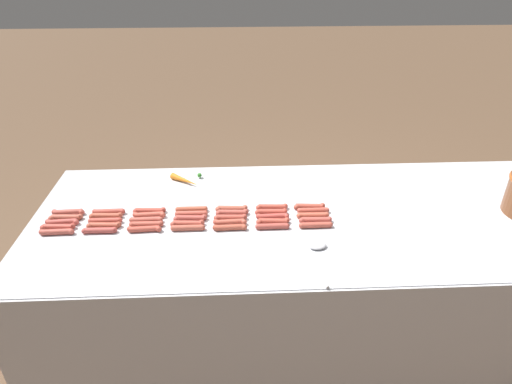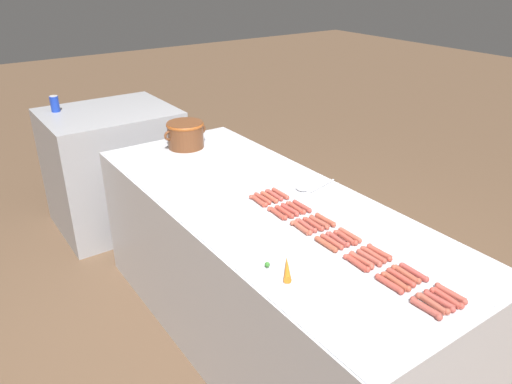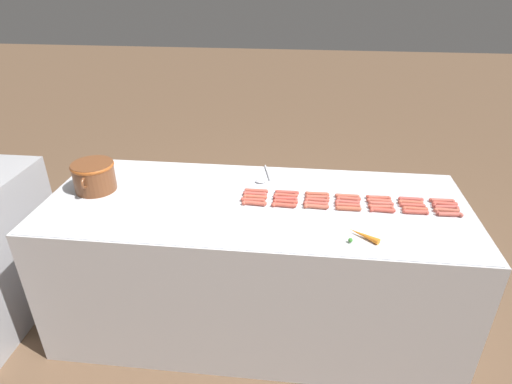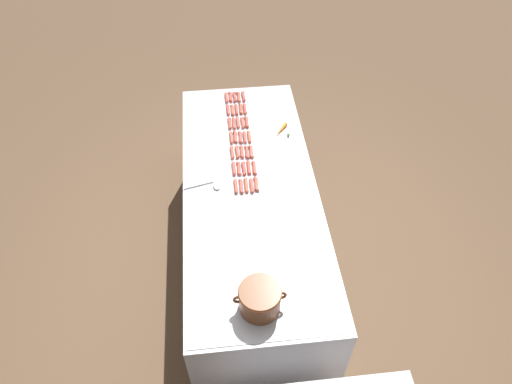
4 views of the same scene
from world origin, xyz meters
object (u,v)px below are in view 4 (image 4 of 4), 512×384
at_px(hot_dog_26, 239,169).
at_px(hot_dog_31, 231,138).
at_px(hot_dog_30, 230,123).
at_px(hot_dog_7, 239,97).
at_px(hot_dog_5, 254,168).
at_px(hot_dog_18, 242,152).
at_px(hot_dog_14, 235,97).
at_px(hot_dog_33, 234,169).
at_px(serving_spoon, 211,186).
at_px(hot_dog_3, 249,137).
at_px(carrot, 281,130).
at_px(hot_dog_11, 247,152).
at_px(hot_dog_23, 234,123).
at_px(hot_dog_28, 226,98).
at_px(hot_dog_8, 241,109).
at_px(hot_dog_1, 245,109).
at_px(bean_pot, 260,298).
at_px(hot_dog_19, 244,168).
at_px(hot_dog_25, 237,152).
at_px(hot_dog_4, 251,152).
at_px(hot_dog_9, 243,123).
at_px(hot_dog_32, 232,152).
at_px(hot_dog_6, 256,184).
at_px(hot_dog_15, 236,110).
at_px(hot_dog_17, 240,137).
at_px(hot_dog_13, 251,186).
at_px(hot_dog_0, 243,97).
at_px(hot_dog_2, 247,122).
at_px(hot_dog_24, 235,137).
at_px(hot_dog_12, 249,168).
at_px(hot_dog_29, 228,110).
at_px(hot_dog_16, 238,123).
at_px(hot_dog_21, 230,97).
at_px(hot_dog_34, 236,186).
at_px(hot_dog_22, 232,110).
at_px(hot_dog_27, 241,186).
at_px(hot_dog_20, 246,185).
at_px(hot_dog_10, 245,137).

distance_m(hot_dog_26, hot_dog_31, 0.36).
bearing_deg(hot_dog_30, hot_dog_7, -106.53).
xyz_separation_m(hot_dog_5, hot_dog_18, (0.08, -0.18, 0.00)).
height_order(hot_dog_14, hot_dog_33, same).
bearing_deg(serving_spoon, hot_dog_7, -105.51).
distance_m(hot_dog_3, carrot, 0.27).
distance_m(hot_dog_11, hot_dog_23, 0.37).
height_order(hot_dog_28, carrot, carrot).
height_order(hot_dog_3, hot_dog_28, same).
bearing_deg(hot_dog_8, hot_dog_1, 173.11).
relative_size(hot_dog_3, bean_pot, 0.46).
height_order(hot_dog_19, hot_dog_25, same).
bearing_deg(hot_dog_4, hot_dog_14, -84.15).
xyz_separation_m(hot_dog_11, hot_dog_30, (0.11, -0.36, 0.00)).
bearing_deg(hot_dog_9, hot_dog_32, 72.26).
relative_size(hot_dog_25, hot_dog_33, 1.00).
distance_m(hot_dog_6, hot_dog_15, 0.89).
distance_m(hot_dog_17, hot_dog_25, 0.17).
bearing_deg(hot_dog_32, hot_dog_26, 101.62).
bearing_deg(hot_dog_13, hot_dog_19, -77.92).
distance_m(hot_dog_0, hot_dog_7, 0.04).
bearing_deg(bean_pot, hot_dog_2, -92.74).
bearing_deg(carrot, hot_dog_24, 6.06).
xyz_separation_m(hot_dog_12, hot_dog_23, (0.07, -0.53, 0.00)).
bearing_deg(hot_dog_30, hot_dog_33, 89.42).
height_order(hot_dog_2, hot_dog_25, same).
xyz_separation_m(hot_dog_17, hot_dog_26, (0.04, 0.35, 0.00)).
relative_size(hot_dog_6, hot_dog_29, 1.00).
distance_m(hot_dog_16, hot_dog_26, 0.54).
relative_size(hot_dog_21, hot_dog_33, 1.00).
relative_size(hot_dog_1, hot_dog_8, 1.00).
relative_size(hot_dog_5, hot_dog_12, 1.00).
xyz_separation_m(hot_dog_17, hot_dog_34, (0.08, 0.53, 0.00)).
bearing_deg(hot_dog_22, hot_dog_33, 86.70).
bearing_deg(hot_dog_32, hot_dog_0, -102.00).
bearing_deg(hot_dog_17, hot_dog_0, -97.65).
relative_size(hot_dog_18, hot_dog_27, 1.00).
distance_m(hot_dog_20, hot_dog_29, 0.90).
height_order(hot_dog_10, hot_dog_32, same).
bearing_deg(serving_spoon, hot_dog_0, -107.52).
bearing_deg(hot_dog_8, hot_dog_16, 77.43).
bearing_deg(hot_dog_9, hot_dog_16, -9.67).
xyz_separation_m(hot_dog_26, serving_spoon, (0.22, 0.15, -0.00)).
relative_size(bean_pot, serving_spoon, 1.15).
bearing_deg(hot_dog_28, hot_dog_21, -168.63).
height_order(hot_dog_4, hot_dog_18, same).
xyz_separation_m(hot_dog_17, hot_dog_19, (0.00, 0.35, 0.00)).
bearing_deg(hot_dog_15, hot_dog_32, 81.90).
bearing_deg(hot_dog_3, hot_dog_0, -90.13).
height_order(hot_dog_8, hot_dog_24, same).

